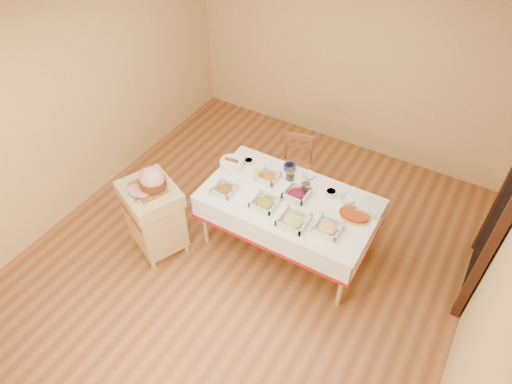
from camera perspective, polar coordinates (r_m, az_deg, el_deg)
room_shell at (r=4.31m, az=-0.81°, el=3.38°), size 5.00×5.00×5.00m
doorway at (r=4.77m, az=28.77°, el=-1.51°), size 0.09×1.10×2.20m
dining_table at (r=4.88m, az=4.12°, el=-2.15°), size 1.82×1.02×0.76m
butcher_cart at (r=5.07m, az=-12.64°, el=-2.76°), size 0.78×0.73×0.88m
dining_chair at (r=5.66m, az=4.97°, el=3.17°), size 0.46×0.44×0.84m
ham_on_board at (r=4.73m, az=-12.94°, el=1.41°), size 0.39×0.37×0.26m
serving_dish_a at (r=4.82m, az=-3.96°, el=0.32°), size 0.23×0.22×0.10m
serving_dish_b at (r=4.66m, az=1.12°, el=-1.38°), size 0.25×0.25×0.10m
serving_dish_c at (r=4.50m, az=4.72°, el=-3.59°), size 0.28×0.28×0.11m
serving_dish_d at (r=4.48m, az=8.98°, el=-4.42°), size 0.25×0.25×0.10m
serving_dish_e at (r=4.95m, az=1.53°, el=1.89°), size 0.22×0.21×0.10m
serving_dish_f at (r=4.77m, az=5.12°, el=-0.21°), size 0.26×0.24×0.12m
small_bowl_left at (r=5.15m, az=-0.91°, el=3.83°), size 0.11×0.11×0.05m
small_bowl_mid at (r=5.09m, az=4.24°, el=3.17°), size 0.14×0.14×0.06m
small_bowl_right at (r=4.83m, az=9.34°, el=-0.10°), size 0.12×0.12×0.06m
bowl_white_imported at (r=5.03m, az=6.64°, el=2.10°), size 0.18×0.18×0.03m
bowl_small_imported at (r=4.80m, az=11.30°, el=-0.93°), size 0.17×0.17×0.05m
preserve_jar_left at (r=4.95m, az=4.30°, el=2.13°), size 0.10×0.10×0.12m
preserve_jar_right at (r=4.81m, az=6.22°, el=0.43°), size 0.10×0.10×0.13m
mustard_bottle at (r=4.91m, az=0.10°, el=2.25°), size 0.06×0.06×0.18m
bread_basket at (r=5.10m, az=-3.05°, el=3.51°), size 0.26×0.26×0.12m
plate_stack at (r=4.76m, az=14.29°, el=-1.82°), size 0.25×0.25×0.08m
brass_platter at (r=4.66m, az=12.23°, el=-2.86°), size 0.32×0.23×0.04m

